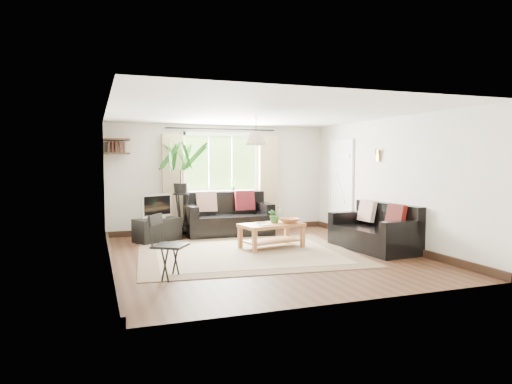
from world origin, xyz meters
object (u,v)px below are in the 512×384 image
object	(u,v)px
sofa_right	(373,228)
tv_stand	(157,230)
folding_chair	(170,247)
sofa_back	(228,215)
palm_stand	(181,190)
coffee_table	(272,236)

from	to	relation	value
sofa_right	tv_stand	size ratio (longest dim) A/B	1.96
folding_chair	sofa_back	bearing A→B (deg)	3.04
sofa_right	palm_stand	size ratio (longest dim) A/B	0.84
coffee_table	palm_stand	distance (m)	2.37
tv_stand	folding_chair	size ratio (longest dim) A/B	0.98
folding_chair	palm_stand	bearing A→B (deg)	18.61
sofa_back	sofa_right	bearing A→B (deg)	-49.94
sofa_right	folding_chair	bearing A→B (deg)	-82.47
coffee_table	folding_chair	bearing A→B (deg)	-143.98
sofa_right	coffee_table	world-z (taller)	sofa_right
sofa_back	folding_chair	world-z (taller)	folding_chair
tv_stand	folding_chair	xyz separation A→B (m)	(-0.21, -2.96, 0.21)
sofa_right	coffee_table	distance (m)	1.84
sofa_back	tv_stand	world-z (taller)	sofa_back
sofa_back	tv_stand	size ratio (longest dim) A/B	2.14
sofa_right	folding_chair	distance (m)	3.85
tv_stand	palm_stand	size ratio (longest dim) A/B	0.43
tv_stand	sofa_right	bearing A→B (deg)	-56.19
tv_stand	palm_stand	world-z (taller)	palm_stand
palm_stand	folding_chair	size ratio (longest dim) A/B	2.28
coffee_table	tv_stand	world-z (taller)	tv_stand
coffee_table	folding_chair	distance (m)	2.58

